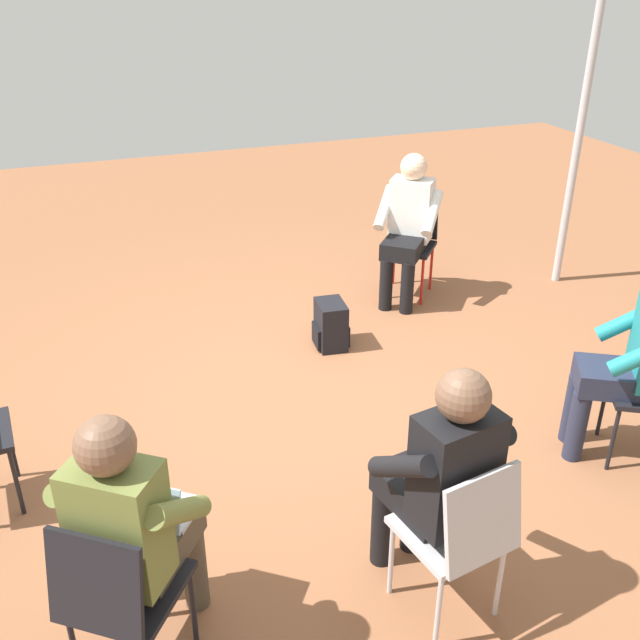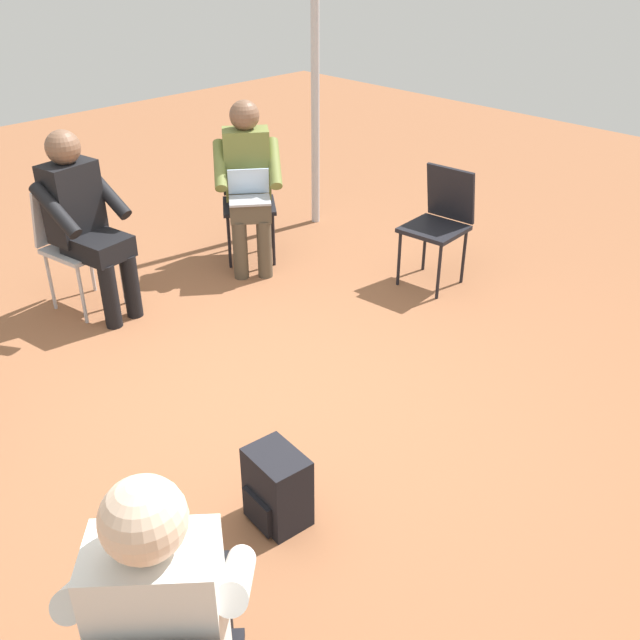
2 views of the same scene
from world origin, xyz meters
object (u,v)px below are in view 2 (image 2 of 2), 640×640
object	(u,v)px
person_with_laptop	(248,178)
person_in_black	(84,216)
chair_northwest	(248,195)
person_in_white	(168,608)
chair_west	(73,238)
chair_north	(440,218)
backpack_near_laptop_user	(278,491)

from	to	relation	value
person_with_laptop	person_in_black	bearing A→B (deg)	30.59
chair_northwest	person_in_white	distance (m)	3.96
person_with_laptop	person_in_white	world-z (taller)	same
chair_west	chair_northwest	size ratio (longest dim) A/B	1.00
chair_west	chair_northwest	distance (m)	1.40
person_in_black	chair_north	bearing A→B (deg)	136.81
chair_west	person_in_white	bearing A→B (deg)	57.72
chair_northwest	person_in_black	xyz separation A→B (m)	(-0.01, -1.36, 0.20)
chair_northwest	person_with_laptop	size ratio (longest dim) A/B	0.69
chair_west	person_in_black	xyz separation A→B (m)	(0.16, 0.03, 0.20)
chair_north	person_with_laptop	size ratio (longest dim) A/B	0.69
chair_north	chair_northwest	xyz separation A→B (m)	(-1.35, -0.67, 0.00)
chair_north	person_in_white	xyz separation A→B (m)	(1.56, -3.36, 0.20)
person_in_white	person_in_black	xyz separation A→B (m)	(-2.92, 1.33, 0.00)
chair_west	backpack_near_laptop_user	xyz separation A→B (m)	(2.51, -0.40, -0.34)
chair_west	backpack_near_laptop_user	bearing A→B (deg)	71.60
chair_northwest	person_in_white	bearing A→B (deg)	84.51
chair_north	person_in_white	distance (m)	3.71
chair_northwest	chair_west	bearing A→B (deg)	30.02
chair_north	person_in_black	distance (m)	2.45
chair_north	chair_northwest	size ratio (longest dim) A/B	1.00
chair_north	chair_northwest	bearing A→B (deg)	21.57
person_with_laptop	person_in_white	bearing A→B (deg)	84.27
backpack_near_laptop_user	person_in_black	bearing A→B (deg)	169.76
person_in_white	chair_north	bearing A→B (deg)	66.39
person_in_black	backpack_near_laptop_user	distance (m)	2.44
chair_west	person_in_black	size ratio (longest dim) A/B	0.69
chair_west	person_with_laptop	world-z (taller)	person_with_laptop
person_in_white	backpack_near_laptop_user	world-z (taller)	person_in_white
backpack_near_laptop_user	chair_west	bearing A→B (deg)	171.02
chair_north	person_with_laptop	xyz separation A→B (m)	(-1.21, -0.78, 0.20)
person_in_white	backpack_near_laptop_user	xyz separation A→B (m)	(-0.57, 0.90, -0.54)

